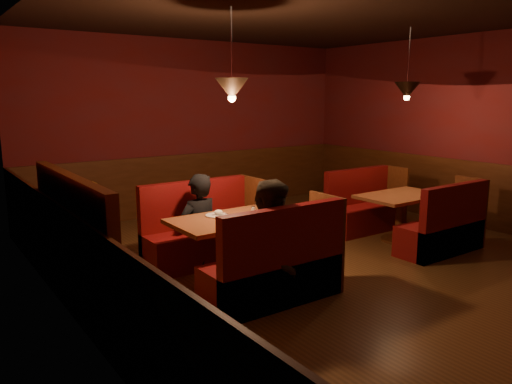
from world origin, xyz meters
TOP-DOWN VIEW (x-y plane):
  - room at (-0.28, 0.04)m, footprint 6.02×7.02m
  - main_table at (-1.29, 0.25)m, footprint 1.31×0.80m
  - main_bench_far at (-1.27, 0.99)m, footprint 1.44×0.52m
  - main_bench_near at (-1.27, -0.50)m, footprint 1.44×0.52m
  - second_table at (1.39, 0.20)m, footprint 1.16×0.74m
  - second_bench_far at (1.42, 0.89)m, footprint 1.28×0.48m
  - second_bench_near at (1.42, -0.50)m, footprint 1.28×0.48m
  - diner_a at (-1.40, 0.84)m, footprint 0.58×0.42m
  - diner_b at (-1.27, -0.43)m, footprint 0.93×0.84m

SIDE VIEW (x-z plane):
  - second_bench_far at x=1.42m, z-range -0.17..0.75m
  - second_bench_near at x=1.42m, z-range -0.17..0.75m
  - main_bench_far at x=-1.27m, z-range -0.18..0.80m
  - main_bench_near at x=-1.27m, z-range -0.18..0.80m
  - second_table at x=1.39m, z-range 0.16..0.81m
  - main_table at x=-1.29m, z-range 0.08..1.00m
  - diner_a at x=-1.40m, z-range 0.00..1.46m
  - diner_b at x=-1.27m, z-range 0.00..1.56m
  - room at x=-0.28m, z-range -0.41..2.51m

